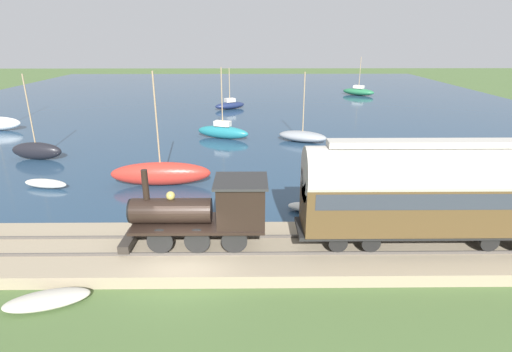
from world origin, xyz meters
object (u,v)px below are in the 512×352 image
Objects in this scene: sailboat_teal at (223,131)px; sailboat_red at (161,173)px; rowboat_mid_harbor at (46,184)px; rowboat_near_shore at (312,208)px; passenger_coach at (430,188)px; sailboat_gray at (303,136)px; sailboat_black at (37,150)px; sailboat_navy at (230,105)px; beached_dinghy at (47,300)px; steam_locomotive at (211,209)px; sailboat_green at (358,91)px.

sailboat_red reaches higher than sailboat_teal.
sailboat_teal is 2.14× the size of rowboat_mid_harbor.
rowboat_mid_harbor is at bearing 93.06° from rowboat_near_shore.
passenger_coach is 1.53× the size of sailboat_red.
sailboat_red is (-10.50, 10.06, 0.26)m from sailboat_gray.
sailboat_black reaches higher than sailboat_navy.
rowboat_near_shore is 0.93× the size of rowboat_mid_harbor.
beached_dinghy is (-7.58, 10.26, -0.03)m from rowboat_near_shore.
rowboat_mid_harbor is 0.97× the size of beached_dinghy.
rowboat_near_shore is (-15.93, -5.78, -0.40)m from sailboat_teal.
steam_locomotive is 6.84m from rowboat_near_shore.
sailboat_red is at bearing 159.52° from sailboat_gray.
sailboat_black is 46.39m from sailboat_green.
sailboat_green is (47.19, -18.09, -1.62)m from steam_locomotive.
sailboat_green reaches higher than sailboat_navy.
passenger_coach reaches higher than beached_dinghy.
passenger_coach is 1.69× the size of sailboat_black.
sailboat_navy is 1.84× the size of rowboat_near_shore.
sailboat_teal is at bearing 2.66° from steam_locomotive.
sailboat_green is at bearing -24.51° from rowboat_mid_harbor.
sailboat_gray reaches higher than sailboat_green.
sailboat_teal is at bearing 103.15° from sailboat_gray.
passenger_coach is at bearing -100.29° from rowboat_mid_harbor.
sailboat_red reaches higher than beached_dinghy.
sailboat_red is at bearing -110.83° from sailboat_black.
sailboat_red is (-38.60, 22.07, 0.16)m from sailboat_green.
steam_locomotive is 20.43m from sailboat_teal.
passenger_coach is at bearing -77.50° from beached_dinghy.
sailboat_black is 21.12m from sailboat_gray.
sailboat_gray is (-16.30, -7.17, -0.02)m from sailboat_navy.
sailboat_green reaches higher than rowboat_mid_harbor.
sailboat_gray is at bearing 11.45° from rowboat_near_shore.
beached_dinghy is at bearing -170.80° from sailboat_green.
passenger_coach is 6.58m from rowboat_near_shore.
sailboat_green is 1.89× the size of beached_dinghy.
steam_locomotive is 1.19× the size of sailboat_navy.
passenger_coach reaches higher than sailboat_navy.
passenger_coach is 19.45m from sailboat_gray.
sailboat_navy reaches higher than steam_locomotive.
rowboat_mid_harbor is (-5.97, -3.48, -0.41)m from sailboat_black.
rowboat_near_shore is (-4.17, -8.80, -0.51)m from sailboat_red.
sailboat_teal is 15.04m from sailboat_navy.
sailboat_teal is at bearing -16.42° from sailboat_red.
sailboat_green is at bearing -88.99° from sailboat_navy.
sailboat_gray reaches higher than sailboat_navy.
sailboat_teal reaches higher than sailboat_navy.
steam_locomotive is 2.04× the size of rowboat_mid_harbor.
steam_locomotive is 13.79m from rowboat_mid_harbor.
sailboat_gray is at bearing -168.88° from sailboat_green.
steam_locomotive is at bearing 148.84° from rowboat_near_shore.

